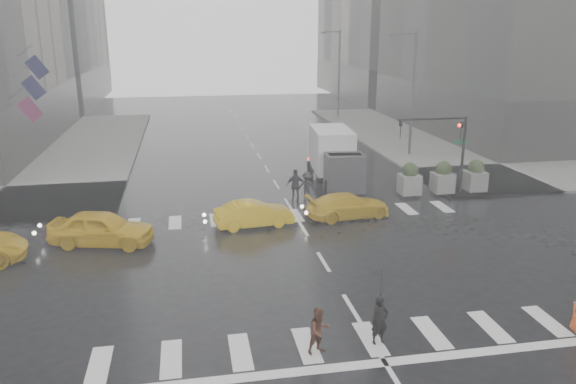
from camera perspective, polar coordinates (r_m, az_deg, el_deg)
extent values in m
plane|color=black|center=(23.09, 3.62, -7.09)|extent=(120.00, 120.00, 0.00)
cube|color=slate|center=(46.28, 22.22, 3.78)|extent=(35.00, 35.00, 0.15)
cube|color=#2C2927|center=(59.00, 25.43, 7.98)|extent=(26.05, 26.05, 4.40)
cube|color=#2C2927|center=(84.14, 13.91, 11.11)|extent=(26.05, 26.05, 4.40)
cylinder|color=black|center=(33.08, 17.33, 3.52)|extent=(0.16, 0.16, 4.50)
cylinder|color=black|center=(31.82, 14.43, 7.20)|extent=(4.00, 0.12, 0.12)
imported|color=black|center=(32.70, 17.15, 5.98)|extent=(0.16, 0.20, 1.00)
imported|color=black|center=(31.19, 11.34, 6.29)|extent=(0.16, 0.20, 1.00)
sphere|color=#FF190C|center=(32.60, 17.04, 6.50)|extent=(0.20, 0.20, 0.20)
cube|color=#0D5C32|center=(33.20, 17.20, 4.89)|extent=(0.90, 0.03, 0.22)
cylinder|color=#59595B|center=(42.08, 12.55, 9.58)|extent=(0.20, 0.20, 9.00)
cylinder|color=#59595B|center=(41.48, 11.73, 15.50)|extent=(1.80, 0.12, 0.12)
cube|color=#59595B|center=(41.16, 10.52, 15.42)|extent=(0.50, 0.22, 0.15)
cylinder|color=#59595B|center=(60.93, 5.20, 11.86)|extent=(0.20, 0.20, 9.00)
cylinder|color=#59595B|center=(60.52, 4.45, 15.93)|extent=(1.80, 0.12, 0.12)
cube|color=#59595B|center=(60.30, 3.59, 15.85)|extent=(0.50, 0.22, 0.15)
cube|color=slate|center=(32.36, 12.22, 0.79)|extent=(1.10, 1.10, 1.10)
sphere|color=black|center=(32.16, 12.30, 2.16)|extent=(0.90, 0.90, 0.90)
cube|color=slate|center=(33.17, 15.42, 0.94)|extent=(1.10, 1.10, 1.10)
sphere|color=black|center=(32.98, 15.52, 2.28)|extent=(0.90, 0.90, 0.90)
cube|color=slate|center=(34.08, 18.45, 1.09)|extent=(1.10, 1.10, 1.10)
sphere|color=black|center=(33.89, 18.57, 2.39)|extent=(0.90, 0.90, 0.90)
cylinder|color=#59595B|center=(39.24, -26.41, 8.56)|extent=(2.00, 0.06, 1.43)
cube|color=red|center=(39.05, -24.71, 7.62)|extent=(1.54, 0.02, 1.66)
cylinder|color=#59595B|center=(40.58, -26.07, 10.52)|extent=(2.00, 0.06, 1.43)
cube|color=#10113A|center=(40.36, -24.42, 9.62)|extent=(1.54, 0.02, 1.66)
cylinder|color=#59595B|center=(41.95, -25.75, 12.35)|extent=(2.00, 0.06, 1.43)
cube|color=#10113A|center=(41.73, -24.14, 11.48)|extent=(1.54, 0.02, 1.66)
imported|color=black|center=(17.42, 9.30, -12.79)|extent=(0.60, 0.44, 1.50)
imported|color=black|center=(16.85, 9.49, -9.10)|extent=(1.10, 1.11, 0.88)
imported|color=#462519|center=(16.82, 3.20, -13.87)|extent=(0.84, 0.75, 1.42)
imported|color=black|center=(30.57, 0.79, 0.66)|extent=(1.11, 0.73, 1.82)
imported|color=black|center=(30.83, 1.93, 0.58)|extent=(1.17, 0.88, 1.61)
imported|color=#DDAA0B|center=(25.84, -18.41, -3.52)|extent=(4.78, 2.83, 1.52)
imported|color=#DDAA0B|center=(26.88, -3.49, -2.24)|extent=(3.88, 1.76, 1.24)
imported|color=#DDAA0B|center=(28.26, 6.14, -1.38)|extent=(3.96, 2.25, 1.23)
cube|color=white|center=(35.07, 4.42, 4.37)|extent=(2.26, 4.33, 2.54)
cube|color=#2C2C31|center=(32.41, 5.74, 1.98)|extent=(2.17, 1.70, 2.17)
cube|color=black|center=(32.26, 5.78, 3.11)|extent=(1.88, 0.85, 0.85)
cylinder|color=black|center=(32.18, 4.11, 0.52)|extent=(0.26, 0.85, 0.85)
cylinder|color=black|center=(32.72, 7.46, 0.69)|extent=(0.26, 0.85, 0.85)
cylinder|color=black|center=(34.12, 3.24, 1.45)|extent=(0.26, 0.85, 0.85)
cylinder|color=black|center=(34.62, 6.43, 1.60)|extent=(0.26, 0.85, 0.85)
cylinder|color=black|center=(36.60, 2.28, 2.50)|extent=(0.26, 0.85, 0.85)
cylinder|color=black|center=(37.08, 5.26, 2.62)|extent=(0.26, 0.85, 0.85)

